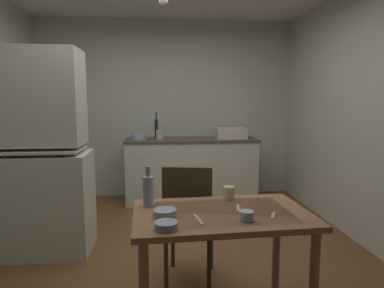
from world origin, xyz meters
TOP-DOWN VIEW (x-y plane):
  - ground_plane at (0.00, 0.00)m, footprint 5.30×5.30m
  - wall_back at (0.00, 2.20)m, footprint 3.92×0.10m
  - wall_right at (1.96, 0.00)m, footprint 0.10×4.40m
  - hutch_cabinet at (-1.35, 0.26)m, footprint 1.09×0.57m
  - counter_cabinet at (0.34, 1.83)m, footprint 1.90×0.64m
  - sink_basin at (0.92, 1.83)m, footprint 0.44×0.34m
  - hand_pump at (-0.16, 1.87)m, footprint 0.05×0.27m
  - mixing_bowl_counter at (-0.41, 1.78)m, footprint 0.22×0.22m
  - stoneware_crock at (-0.11, 1.82)m, footprint 0.11×0.11m
  - dining_table at (0.25, -1.01)m, footprint 1.12×0.72m
  - chair_far_side at (0.10, -0.44)m, footprint 0.47×0.47m
  - serving_bowl_wide at (-0.10, -1.26)m, footprint 0.13×0.13m
  - soup_bowl_small at (-0.10, -1.05)m, footprint 0.14×0.14m
  - mug_dark at (0.36, -0.73)m, footprint 0.08×0.08m
  - teacup_mint at (0.37, -1.17)m, footprint 0.09×0.09m
  - glass_bottle at (-0.21, -0.84)m, footprint 0.07×0.07m
  - table_knife at (0.09, -1.13)m, footprint 0.04×0.18m
  - teaspoon_near_bowl at (0.55, -1.11)m, footprint 0.07×0.13m
  - teaspoon_by_cup at (0.37, -0.95)m, footprint 0.05×0.14m
  - pendant_bulb at (-0.07, 0.11)m, footprint 0.08×0.08m

SIDE VIEW (x-z plane):
  - ground_plane at x=0.00m, z-range 0.00..0.00m
  - counter_cabinet at x=0.34m, z-range 0.00..0.92m
  - chair_far_side at x=0.10m, z-range 0.03..1.00m
  - dining_table at x=0.25m, z-range 0.27..1.05m
  - table_knife at x=0.09m, z-range 0.78..0.78m
  - teaspoon_near_bowl at x=0.55m, z-range 0.78..0.78m
  - teaspoon_by_cup at x=0.37m, z-range 0.78..0.78m
  - soup_bowl_small at x=-0.10m, z-range 0.78..0.82m
  - serving_bowl_wide at x=-0.10m, z-range 0.78..0.82m
  - teacup_mint at x=0.37m, z-range 0.78..0.83m
  - mug_dark at x=0.36m, z-range 0.78..0.87m
  - glass_bottle at x=-0.21m, z-range 0.75..1.02m
  - hutch_cabinet at x=-1.35m, z-range -0.06..1.88m
  - mixing_bowl_counter at x=-0.41m, z-range 0.91..0.99m
  - stoneware_crock at x=-0.11m, z-range 0.91..1.05m
  - sink_basin at x=0.92m, z-range 0.92..1.07m
  - hand_pump at x=-0.16m, z-range 0.89..1.28m
  - wall_back at x=0.00m, z-range 0.00..2.66m
  - wall_right at x=1.96m, z-range 0.00..2.66m
  - pendant_bulb at x=-0.07m, z-range 2.30..2.38m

